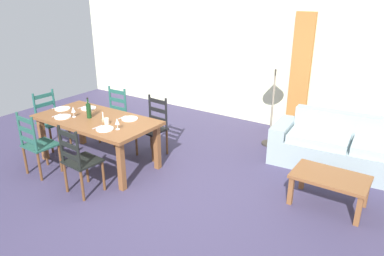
{
  "coord_description": "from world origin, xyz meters",
  "views": [
    {
      "loc": [
        2.68,
        -3.3,
        2.58
      ],
      "look_at": [
        0.06,
        0.61,
        0.75
      ],
      "focal_mm": 33.89,
      "sensor_mm": 36.0,
      "label": 1
    }
  ],
  "objects_px": {
    "wine_bottle": "(89,110)",
    "wine_glass_near_left": "(73,110)",
    "coffee_cup_primary": "(107,121)",
    "dining_table": "(97,124)",
    "dining_chair_head_west": "(51,120)",
    "dining_chair_far_left": "(114,116)",
    "wine_glass_far_left": "(89,105)",
    "dining_chair_far_right": "(153,127)",
    "wine_glass_near_right": "(117,122)",
    "standing_lamp": "(276,65)",
    "coffee_table": "(330,180)",
    "couch": "(350,151)",
    "dining_chair_near_left": "(37,144)",
    "dining_chair_near_right": "(79,160)"
  },
  "relations": [
    {
      "from": "dining_table",
      "to": "dining_chair_near_right",
      "type": "bearing_deg",
      "value": -58.21
    },
    {
      "from": "dining_chair_far_right",
      "to": "couch",
      "type": "distance_m",
      "value": 3.06
    },
    {
      "from": "wine_glass_near_right",
      "to": "standing_lamp",
      "type": "distance_m",
      "value": 2.73
    },
    {
      "from": "dining_chair_near_right",
      "to": "coffee_table",
      "type": "distance_m",
      "value": 3.2
    },
    {
      "from": "wine_bottle",
      "to": "dining_chair_near_left",
      "type": "bearing_deg",
      "value": -118.12
    },
    {
      "from": "wine_glass_near_right",
      "to": "wine_glass_far_left",
      "type": "distance_m",
      "value": 0.96
    },
    {
      "from": "wine_bottle",
      "to": "wine_glass_near_left",
      "type": "height_order",
      "value": "wine_bottle"
    },
    {
      "from": "dining_chair_near_left",
      "to": "coffee_cup_primary",
      "type": "distance_m",
      "value": 1.06
    },
    {
      "from": "dining_chair_near_left",
      "to": "coffee_cup_primary",
      "type": "xyz_separation_m",
      "value": [
        0.78,
        0.64,
        0.32
      ]
    },
    {
      "from": "wine_glass_far_left",
      "to": "couch",
      "type": "distance_m",
      "value": 4.06
    },
    {
      "from": "dining_chair_near_left",
      "to": "wine_bottle",
      "type": "height_order",
      "value": "wine_bottle"
    },
    {
      "from": "dining_chair_near_right",
      "to": "coffee_cup_primary",
      "type": "xyz_separation_m",
      "value": [
        -0.14,
        0.66,
        0.32
      ]
    },
    {
      "from": "dining_chair_far_right",
      "to": "coffee_cup_primary",
      "type": "distance_m",
      "value": 0.91
    },
    {
      "from": "coffee_cup_primary",
      "to": "dining_table",
      "type": "bearing_deg",
      "value": 165.39
    },
    {
      "from": "couch",
      "to": "standing_lamp",
      "type": "height_order",
      "value": "standing_lamp"
    },
    {
      "from": "dining_chair_head_west",
      "to": "dining_chair_far_left",
      "type": "bearing_deg",
      "value": 45.93
    },
    {
      "from": "standing_lamp",
      "to": "dining_table",
      "type": "bearing_deg",
      "value": -131.29
    },
    {
      "from": "coffee_cup_primary",
      "to": "coffee_table",
      "type": "height_order",
      "value": "coffee_cup_primary"
    },
    {
      "from": "dining_chair_head_west",
      "to": "couch",
      "type": "distance_m",
      "value": 4.87
    },
    {
      "from": "dining_chair_near_left",
      "to": "couch",
      "type": "relative_size",
      "value": 0.41
    },
    {
      "from": "dining_chair_head_west",
      "to": "wine_glass_far_left",
      "type": "relative_size",
      "value": 5.96
    },
    {
      "from": "wine_glass_near_right",
      "to": "standing_lamp",
      "type": "xyz_separation_m",
      "value": [
        1.32,
        2.33,
        0.55
      ]
    },
    {
      "from": "dining_chair_far_right",
      "to": "wine_bottle",
      "type": "bearing_deg",
      "value": -126.05
    },
    {
      "from": "dining_chair_near_right",
      "to": "wine_glass_near_left",
      "type": "distance_m",
      "value": 1.06
    },
    {
      "from": "coffee_cup_primary",
      "to": "dining_chair_near_right",
      "type": "bearing_deg",
      "value": -77.78
    },
    {
      "from": "wine_glass_near_right",
      "to": "dining_chair_head_west",
      "type": "bearing_deg",
      "value": 174.44
    },
    {
      "from": "dining_chair_near_left",
      "to": "wine_glass_near_right",
      "type": "distance_m",
      "value": 1.27
    },
    {
      "from": "dining_chair_head_west",
      "to": "coffee_table",
      "type": "height_order",
      "value": "dining_chair_head_west"
    },
    {
      "from": "dining_table",
      "to": "wine_glass_near_right",
      "type": "distance_m",
      "value": 0.64
    },
    {
      "from": "wine_glass_far_left",
      "to": "couch",
      "type": "relative_size",
      "value": 0.07
    },
    {
      "from": "dining_chair_far_left",
      "to": "wine_glass_near_right",
      "type": "relative_size",
      "value": 5.96
    },
    {
      "from": "wine_bottle",
      "to": "standing_lamp",
      "type": "distance_m",
      "value": 3.05
    },
    {
      "from": "dining_chair_head_west",
      "to": "standing_lamp",
      "type": "relative_size",
      "value": 0.59
    },
    {
      "from": "dining_chair_far_right",
      "to": "wine_bottle",
      "type": "distance_m",
      "value": 1.05
    },
    {
      "from": "dining_chair_head_west",
      "to": "coffee_cup_primary",
      "type": "height_order",
      "value": "dining_chair_head_west"
    },
    {
      "from": "dining_chair_near_right",
      "to": "dining_chair_far_left",
      "type": "distance_m",
      "value": 1.78
    },
    {
      "from": "dining_chair_far_left",
      "to": "standing_lamp",
      "type": "relative_size",
      "value": 0.59
    },
    {
      "from": "dining_table",
      "to": "couch",
      "type": "height_order",
      "value": "couch"
    },
    {
      "from": "wine_glass_near_right",
      "to": "wine_glass_far_left",
      "type": "relative_size",
      "value": 1.0
    },
    {
      "from": "wine_glass_far_left",
      "to": "coffee_table",
      "type": "bearing_deg",
      "value": 9.9
    },
    {
      "from": "dining_chair_far_left",
      "to": "wine_glass_near_right",
      "type": "distance_m",
      "value": 1.45
    },
    {
      "from": "dining_table",
      "to": "standing_lamp",
      "type": "xyz_separation_m",
      "value": [
        1.92,
        2.18,
        0.75
      ]
    },
    {
      "from": "dining_chair_far_right",
      "to": "wine_glass_far_left",
      "type": "distance_m",
      "value": 1.06
    },
    {
      "from": "dining_chair_near_left",
      "to": "dining_chair_near_right",
      "type": "height_order",
      "value": "same"
    },
    {
      "from": "coffee_cup_primary",
      "to": "standing_lamp",
      "type": "height_order",
      "value": "standing_lamp"
    },
    {
      "from": "wine_glass_near_right",
      "to": "coffee_table",
      "type": "distance_m",
      "value": 2.87
    },
    {
      "from": "dining_chair_head_west",
      "to": "coffee_table",
      "type": "distance_m",
      "value": 4.52
    },
    {
      "from": "couch",
      "to": "coffee_table",
      "type": "relative_size",
      "value": 2.6
    },
    {
      "from": "wine_bottle",
      "to": "wine_glass_near_right",
      "type": "xyz_separation_m",
      "value": [
        0.69,
        -0.11,
        -0.01
      ]
    },
    {
      "from": "dining_chair_near_right",
      "to": "dining_chair_far_right",
      "type": "relative_size",
      "value": 1.0
    }
  ]
}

